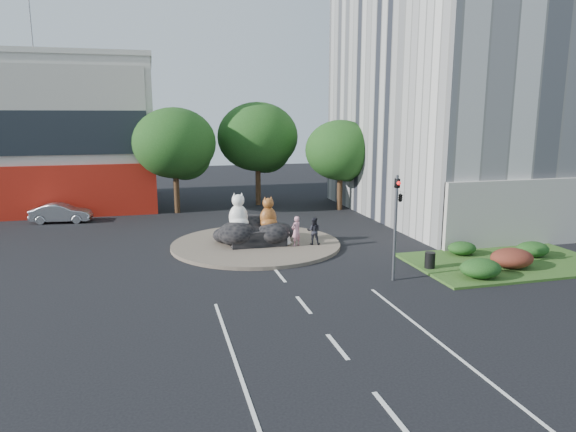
# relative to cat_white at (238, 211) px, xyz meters

# --- Properties ---
(ground) EXTENTS (120.00, 120.00, 0.00)m
(ground) POSITION_rel_cat_white_xyz_m (1.02, -10.04, -2.18)
(ground) COLOR black
(ground) RESTS_ON ground
(roundabout_island) EXTENTS (10.00, 10.00, 0.20)m
(roundabout_island) POSITION_rel_cat_white_xyz_m (1.02, -0.04, -2.08)
(roundabout_island) COLOR brown
(roundabout_island) RESTS_ON ground
(rock_plinth) EXTENTS (3.20, 2.60, 0.90)m
(rock_plinth) POSITION_rel_cat_white_xyz_m (1.02, -0.04, -1.53)
(rock_plinth) COLOR black
(rock_plinth) RESTS_ON roundabout_island
(grass_verge) EXTENTS (10.00, 6.00, 0.12)m
(grass_verge) POSITION_rel_cat_white_xyz_m (13.02, -7.04, -2.12)
(grass_verge) COLOR #25521B
(grass_verge) RESTS_ON ground
(tree_left) EXTENTS (6.46, 6.46, 8.27)m
(tree_left) POSITION_rel_cat_white_xyz_m (-2.91, 12.02, 3.07)
(tree_left) COLOR #382314
(tree_left) RESTS_ON ground
(tree_mid) EXTENTS (6.84, 6.84, 8.76)m
(tree_mid) POSITION_rel_cat_white_xyz_m (4.09, 14.02, 3.38)
(tree_mid) COLOR #382314
(tree_mid) RESTS_ON ground
(tree_right) EXTENTS (5.70, 5.70, 7.30)m
(tree_right) POSITION_rel_cat_white_xyz_m (10.09, 10.02, 2.45)
(tree_right) COLOR #382314
(tree_right) RESTS_ON ground
(hedge_near_green) EXTENTS (2.00, 1.60, 0.90)m
(hedge_near_green) POSITION_rel_cat_white_xyz_m (10.02, -9.04, -1.61)
(hedge_near_green) COLOR #193C13
(hedge_near_green) RESTS_ON grass_verge
(hedge_red) EXTENTS (2.20, 1.76, 0.99)m
(hedge_red) POSITION_rel_cat_white_xyz_m (12.52, -8.04, -1.56)
(hedge_red) COLOR #502415
(hedge_red) RESTS_ON grass_verge
(hedge_mid_green) EXTENTS (1.80, 1.44, 0.81)m
(hedge_mid_green) POSITION_rel_cat_white_xyz_m (15.02, -6.54, -1.65)
(hedge_mid_green) COLOR #193C13
(hedge_mid_green) RESTS_ON grass_verge
(hedge_back_green) EXTENTS (1.60, 1.28, 0.72)m
(hedge_back_green) POSITION_rel_cat_white_xyz_m (11.52, -5.24, -1.70)
(hedge_back_green) COLOR #193C13
(hedge_back_green) RESTS_ON grass_verge
(traffic_light) EXTENTS (0.44, 1.24, 5.00)m
(traffic_light) POSITION_rel_cat_white_xyz_m (6.12, -8.04, 1.44)
(traffic_light) COLOR #595B60
(traffic_light) RESTS_ON ground
(street_lamp) EXTENTS (2.34, 0.22, 8.06)m
(street_lamp) POSITION_rel_cat_white_xyz_m (13.84, -2.04, 2.38)
(street_lamp) COLOR #595B60
(street_lamp) RESTS_ON ground
(cat_white) EXTENTS (1.32, 1.15, 2.15)m
(cat_white) POSITION_rel_cat_white_xyz_m (0.00, 0.00, 0.00)
(cat_white) COLOR white
(cat_white) RESTS_ON rock_plinth
(cat_tabby) EXTENTS (1.21, 1.07, 1.90)m
(cat_tabby) POSITION_rel_cat_white_xyz_m (1.74, -0.23, -0.13)
(cat_tabby) COLOR #B04D24
(cat_tabby) RESTS_ON rock_plinth
(kitten_calico) EXTENTS (0.68, 0.66, 0.86)m
(kitten_calico) POSITION_rel_cat_white_xyz_m (-0.37, -0.84, -1.55)
(kitten_calico) COLOR silver
(kitten_calico) RESTS_ON roundabout_island
(kitten_white) EXTENTS (0.72, 0.71, 0.91)m
(kitten_white) POSITION_rel_cat_white_xyz_m (2.66, -1.05, -1.52)
(kitten_white) COLOR silver
(kitten_white) RESTS_ON roundabout_island
(pedestrian_pink) EXTENTS (0.76, 0.67, 1.74)m
(pedestrian_pink) POSITION_rel_cat_white_xyz_m (3.14, -1.33, -1.11)
(pedestrian_pink) COLOR pink
(pedestrian_pink) RESTS_ON roundabout_island
(pedestrian_dark) EXTENTS (0.95, 0.84, 1.62)m
(pedestrian_dark) POSITION_rel_cat_white_xyz_m (4.22, -1.29, -1.17)
(pedestrian_dark) COLOR black
(pedestrian_dark) RESTS_ON roundabout_island
(parked_car) EXTENTS (4.31, 1.90, 1.38)m
(parked_car) POSITION_rel_cat_white_xyz_m (-11.30, 10.27, -1.49)
(parked_car) COLOR #97989E
(parked_car) RESTS_ON ground
(litter_bin) EXTENTS (0.58, 0.58, 0.80)m
(litter_bin) POSITION_rel_cat_white_xyz_m (8.52, -7.02, -1.65)
(litter_bin) COLOR black
(litter_bin) RESTS_ON grass_verge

